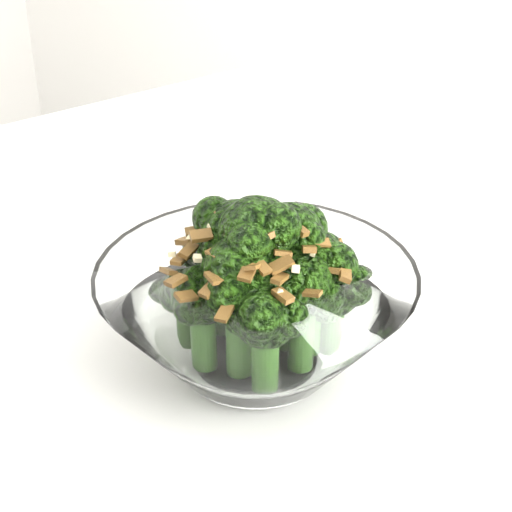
% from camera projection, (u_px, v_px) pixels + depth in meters
% --- Properties ---
extents(table, '(1.42, 1.20, 0.75)m').
position_uv_depth(table, '(430.00, 390.00, 0.62)').
color(table, white).
rests_on(table, ground).
extents(broccoli_dish, '(0.21, 0.21, 0.13)m').
position_uv_depth(broccoli_dish, '(259.00, 305.00, 0.51)').
color(broccoli_dish, white).
rests_on(broccoli_dish, table).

